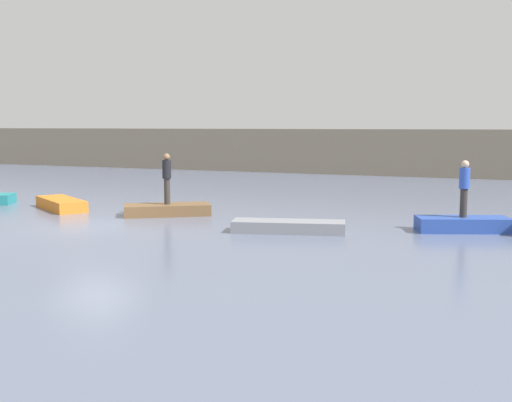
{
  "coord_description": "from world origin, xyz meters",
  "views": [
    {
      "loc": [
        12.64,
        -16.38,
        3.27
      ],
      "look_at": [
        4.25,
        3.42,
        0.64
      ],
      "focal_mm": 43.68,
      "sensor_mm": 36.0,
      "label": 1
    }
  ],
  "objects_px": {
    "rowboat_grey": "(288,227)",
    "person_blue_shirt": "(464,186)",
    "rowboat_orange": "(61,204)",
    "rowboat_brown": "(167,210)",
    "rowboat_blue": "(463,224)",
    "person_dark_shirt": "(167,176)"
  },
  "relations": [
    {
      "from": "rowboat_grey",
      "to": "person_blue_shirt",
      "type": "distance_m",
      "value": 5.54
    },
    {
      "from": "rowboat_orange",
      "to": "rowboat_brown",
      "type": "relative_size",
      "value": 1.02
    },
    {
      "from": "rowboat_brown",
      "to": "rowboat_blue",
      "type": "distance_m",
      "value": 10.24
    },
    {
      "from": "person_blue_shirt",
      "to": "person_dark_shirt",
      "type": "xyz_separation_m",
      "value": [
        -10.23,
        -0.53,
        0.02
      ]
    },
    {
      "from": "person_blue_shirt",
      "to": "rowboat_orange",
      "type": "bearing_deg",
      "value": -177.11
    },
    {
      "from": "rowboat_brown",
      "to": "person_dark_shirt",
      "type": "bearing_deg",
      "value": -123.72
    },
    {
      "from": "rowboat_brown",
      "to": "person_dark_shirt",
      "type": "distance_m",
      "value": 1.24
    },
    {
      "from": "rowboat_grey",
      "to": "rowboat_blue",
      "type": "xyz_separation_m",
      "value": [
        4.91,
        2.24,
        0.04
      ]
    },
    {
      "from": "rowboat_brown",
      "to": "person_blue_shirt",
      "type": "distance_m",
      "value": 10.31
    },
    {
      "from": "person_blue_shirt",
      "to": "rowboat_grey",
      "type": "bearing_deg",
      "value": -155.49
    },
    {
      "from": "rowboat_orange",
      "to": "rowboat_grey",
      "type": "xyz_separation_m",
      "value": [
        9.99,
        -1.49,
        -0.03
      ]
    },
    {
      "from": "rowboat_orange",
      "to": "rowboat_blue",
      "type": "distance_m",
      "value": 14.91
    },
    {
      "from": "rowboat_orange",
      "to": "person_blue_shirt",
      "type": "bearing_deg",
      "value": 35.57
    },
    {
      "from": "rowboat_blue",
      "to": "person_dark_shirt",
      "type": "bearing_deg",
      "value": 161.63
    },
    {
      "from": "rowboat_brown",
      "to": "person_blue_shirt",
      "type": "height_order",
      "value": "person_blue_shirt"
    },
    {
      "from": "rowboat_orange",
      "to": "rowboat_brown",
      "type": "bearing_deg",
      "value": 35.4
    },
    {
      "from": "rowboat_brown",
      "to": "rowboat_blue",
      "type": "height_order",
      "value": "rowboat_blue"
    },
    {
      "from": "rowboat_brown",
      "to": "person_blue_shirt",
      "type": "relative_size",
      "value": 1.76
    },
    {
      "from": "rowboat_blue",
      "to": "person_blue_shirt",
      "type": "relative_size",
      "value": 1.59
    },
    {
      "from": "rowboat_blue",
      "to": "person_dark_shirt",
      "type": "xyz_separation_m",
      "value": [
        -10.23,
        -0.53,
        1.22
      ]
    },
    {
      "from": "rowboat_orange",
      "to": "person_dark_shirt",
      "type": "relative_size",
      "value": 1.71
    },
    {
      "from": "rowboat_grey",
      "to": "person_dark_shirt",
      "type": "bearing_deg",
      "value": 147.06
    }
  ]
}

